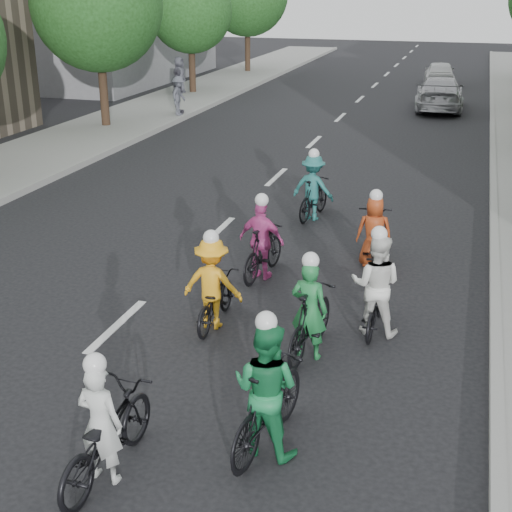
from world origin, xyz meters
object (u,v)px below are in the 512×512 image
at_px(follow_car_trail, 440,73).
at_px(spectator_1, 178,91).
at_px(cyclist_0, 105,433).
at_px(cyclist_5, 310,318).
at_px(cyclist_1, 267,397).
at_px(spectator_0, 179,96).
at_px(spectator_2, 179,75).
at_px(cyclist_7, 313,192).
at_px(cyclist_3, 262,247).
at_px(follow_car_lead, 440,93).
at_px(cyclist_4, 374,237).
at_px(cyclist_2, 213,291).
at_px(cyclist_6, 376,294).

relative_size(follow_car_trail, spectator_1, 2.04).
distance_m(cyclist_0, cyclist_5, 3.84).
distance_m(cyclist_1, spectator_0, 22.35).
height_order(cyclist_1, cyclist_5, cyclist_1).
bearing_deg(cyclist_0, cyclist_5, -111.22).
distance_m(cyclist_1, spectator_2, 28.49).
distance_m(cyclist_0, cyclist_7, 10.01).
height_order(cyclist_3, cyclist_5, cyclist_5).
height_order(follow_car_lead, spectator_0, spectator_0).
height_order(cyclist_3, cyclist_4, cyclist_3).
bearing_deg(cyclist_2, follow_car_trail, -94.07).
bearing_deg(cyclist_7, follow_car_lead, -86.17).
relative_size(follow_car_lead, spectator_0, 3.13).
xyz_separation_m(cyclist_1, follow_car_lead, (0.46, 25.53, 0.00)).
bearing_deg(follow_car_lead, cyclist_4, 86.68).
height_order(cyclist_2, spectator_1, spectator_1).
xyz_separation_m(cyclist_0, follow_car_trail, (1.61, 34.47, 0.08)).
height_order(cyclist_2, cyclist_6, cyclist_6).
relative_size(cyclist_1, cyclist_7, 1.14).
height_order(follow_car_lead, spectator_1, spectator_1).
bearing_deg(cyclist_3, cyclist_5, 128.51).
height_order(cyclist_4, follow_car_lead, cyclist_4).
height_order(cyclist_3, spectator_1, spectator_1).
height_order(follow_car_trail, spectator_2, spectator_2).
xyz_separation_m(spectator_0, spectator_2, (-2.36, 5.68, 0.08)).
bearing_deg(cyclist_7, cyclist_4, 136.36).
height_order(cyclist_4, spectator_1, spectator_1).
distance_m(cyclist_2, spectator_1, 19.42).
relative_size(spectator_0, spectator_1, 0.85).
relative_size(follow_car_lead, spectator_2, 2.83).
xyz_separation_m(cyclist_0, cyclist_4, (1.99, 7.50, 0.01)).
height_order(cyclist_5, follow_car_lead, cyclist_5).
bearing_deg(spectator_1, follow_car_trail, -55.92).
distance_m(cyclist_6, follow_car_trail, 29.93).
distance_m(cyclist_3, cyclist_5, 3.12).
relative_size(cyclist_2, spectator_2, 0.98).
distance_m(cyclist_4, follow_car_trail, 26.98).
relative_size(cyclist_0, spectator_2, 1.14).
height_order(cyclist_3, cyclist_7, cyclist_7).
relative_size(cyclist_2, cyclist_7, 0.98).
xyz_separation_m(cyclist_4, cyclist_5, (-0.40, -4.00, 0.04)).
bearing_deg(cyclist_7, follow_car_trail, -82.94).
bearing_deg(spectator_2, cyclist_5, -150.94).
bearing_deg(follow_car_lead, cyclist_5, 85.75).
xyz_separation_m(cyclist_1, cyclist_7, (-1.46, 8.96, -0.05)).
height_order(cyclist_1, follow_car_trail, cyclist_1).
xyz_separation_m(cyclist_1, cyclist_6, (0.81, 3.51, -0.05)).
relative_size(cyclist_4, spectator_0, 1.28).
bearing_deg(cyclist_5, cyclist_1, 97.90).
bearing_deg(cyclist_1, cyclist_5, -79.31).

